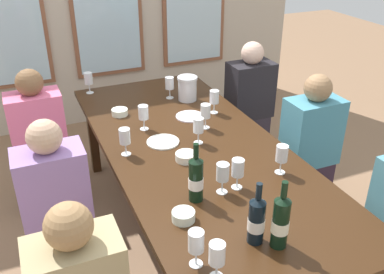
# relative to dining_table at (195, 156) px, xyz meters

# --- Properties ---
(ground_plane) EXTENTS (12.00, 12.00, 0.00)m
(ground_plane) POSITION_rel_dining_table_xyz_m (0.00, 0.00, -0.68)
(ground_plane) COLOR #896549
(dining_table) EXTENTS (1.07, 2.54, 0.74)m
(dining_table) POSITION_rel_dining_table_xyz_m (0.00, 0.00, 0.00)
(dining_table) COLOR #361F0F
(dining_table) RESTS_ON ground
(white_plate_0) EXTENTS (0.20, 0.20, 0.01)m
(white_plate_0) POSITION_rel_dining_table_xyz_m (0.15, 0.43, 0.07)
(white_plate_0) COLOR white
(white_plate_0) RESTS_ON dining_table
(white_plate_1) EXTENTS (0.21, 0.21, 0.01)m
(white_plate_1) POSITION_rel_dining_table_xyz_m (-0.16, 0.14, 0.07)
(white_plate_1) COLOR white
(white_plate_1) RESTS_ON dining_table
(metal_pitcher) EXTENTS (0.16, 0.16, 0.19)m
(metal_pitcher) POSITION_rel_dining_table_xyz_m (0.25, 0.73, 0.16)
(metal_pitcher) COLOR silver
(metal_pitcher) RESTS_ON dining_table
(wine_bottle_0) EXTENTS (0.08, 0.08, 0.33)m
(wine_bottle_0) POSITION_rel_dining_table_xyz_m (-0.22, -0.51, 0.19)
(wine_bottle_0) COLOR black
(wine_bottle_0) RESTS_ON dining_table
(wine_bottle_1) EXTENTS (0.08, 0.08, 0.34)m
(wine_bottle_1) POSITION_rel_dining_table_xyz_m (-0.02, -0.97, 0.19)
(wine_bottle_1) COLOR black
(wine_bottle_1) RESTS_ON dining_table
(wine_bottle_2) EXTENTS (0.08, 0.08, 0.31)m
(wine_bottle_2) POSITION_rel_dining_table_xyz_m (-0.10, -0.90, 0.18)
(wine_bottle_2) COLOR black
(wine_bottle_2) RESTS_ON dining_table
(tasting_bowl_0) EXTENTS (0.11, 0.11, 0.05)m
(tasting_bowl_0) POSITION_rel_dining_table_xyz_m (-0.34, -0.64, 0.09)
(tasting_bowl_0) COLOR white
(tasting_bowl_0) RESTS_ON dining_table
(tasting_bowl_1) EXTENTS (0.12, 0.12, 0.05)m
(tasting_bowl_1) POSITION_rel_dining_table_xyz_m (-0.31, 0.66, 0.08)
(tasting_bowl_1) COLOR white
(tasting_bowl_1) RESTS_ON dining_table
(tasting_bowl_2) EXTENTS (0.13, 0.13, 0.05)m
(tasting_bowl_2) POSITION_rel_dining_table_xyz_m (-0.11, -0.12, 0.08)
(tasting_bowl_2) COLOR white
(tasting_bowl_2) RESTS_ON dining_table
(wine_glass_0) EXTENTS (0.07, 0.07, 0.17)m
(wine_glass_0) POSITION_rel_dining_table_xyz_m (-0.22, 0.37, 0.18)
(wine_glass_0) COLOR white
(wine_glass_0) RESTS_ON dining_table
(wine_glass_1) EXTENTS (0.07, 0.07, 0.17)m
(wine_glass_1) POSITION_rel_dining_table_xyz_m (0.14, 0.82, 0.18)
(wine_glass_1) COLOR white
(wine_glass_1) RESTS_ON dining_table
(wine_glass_2) EXTENTS (0.07, 0.07, 0.17)m
(wine_glass_2) POSITION_rel_dining_table_xyz_m (-0.42, 0.09, 0.18)
(wine_glass_2) COLOR white
(wine_glass_2) RESTS_ON dining_table
(wine_glass_3) EXTENTS (0.07, 0.07, 0.17)m
(wine_glass_3) POSITION_rel_dining_table_xyz_m (0.04, 0.05, 0.18)
(wine_glass_3) COLOR white
(wine_glass_3) RESTS_ON dining_table
(wine_glass_4) EXTENTS (0.07, 0.07, 0.17)m
(wine_glass_4) POSITION_rel_dining_table_xyz_m (-0.40, -0.93, 0.18)
(wine_glass_4) COLOR white
(wine_glass_4) RESTS_ON dining_table
(wine_glass_5) EXTENTS (0.07, 0.07, 0.17)m
(wine_glass_5) POSITION_rel_dining_table_xyz_m (-0.06, -0.50, 0.18)
(wine_glass_5) COLOR white
(wine_glass_5) RESTS_ON dining_table
(wine_glass_6) EXTENTS (0.07, 0.07, 0.17)m
(wine_glass_6) POSITION_rel_dining_table_xyz_m (0.03, -0.50, 0.18)
(wine_glass_6) COLOR white
(wine_glass_6) RESTS_ON dining_table
(wine_glass_7) EXTENTS (0.07, 0.07, 0.17)m
(wine_glass_7) POSITION_rel_dining_table_xyz_m (0.34, 0.43, 0.18)
(wine_glass_7) COLOR white
(wine_glass_7) RESTS_ON dining_table
(wine_glass_8) EXTENTS (0.07, 0.07, 0.17)m
(wine_glass_8) POSITION_rel_dining_table_xyz_m (-0.36, -1.03, 0.18)
(wine_glass_8) COLOR white
(wine_glass_8) RESTS_ON dining_table
(wine_glass_9) EXTENTS (0.07, 0.07, 0.17)m
(wine_glass_9) POSITION_rel_dining_table_xyz_m (0.18, 0.23, 0.18)
(wine_glass_9) COLOR white
(wine_glass_9) RESTS_ON dining_table
(wine_glass_10) EXTENTS (0.07, 0.07, 0.17)m
(wine_glass_10) POSITION_rel_dining_table_xyz_m (-0.42, 1.18, 0.18)
(wine_glass_10) COLOR white
(wine_glass_10) RESTS_ON dining_table
(wine_glass_11) EXTENTS (0.07, 0.07, 0.17)m
(wine_glass_11) POSITION_rel_dining_table_xyz_m (0.33, -0.46, 0.18)
(wine_glass_11) COLOR white
(wine_glass_11) RESTS_ON dining_table
(seated_person_0) EXTENTS (0.38, 0.24, 1.11)m
(seated_person_0) POSITION_rel_dining_table_xyz_m (-0.88, 0.84, -0.15)
(seated_person_0) COLOR #342736
(seated_person_0) RESTS_ON ground
(seated_person_1) EXTENTS (0.38, 0.24, 1.11)m
(seated_person_1) POSITION_rel_dining_table_xyz_m (0.88, 0.83, -0.15)
(seated_person_1) COLOR #2F2832
(seated_person_1) RESTS_ON ground
(seated_person_4) EXTENTS (0.38, 0.24, 1.11)m
(seated_person_4) POSITION_rel_dining_table_xyz_m (-0.88, -0.04, -0.15)
(seated_person_4) COLOR #27363F
(seated_person_4) RESTS_ON ground
(seated_person_5) EXTENTS (0.38, 0.24, 1.11)m
(seated_person_5) POSITION_rel_dining_table_xyz_m (0.88, -0.03, -0.15)
(seated_person_5) COLOR #332331
(seated_person_5) RESTS_ON ground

